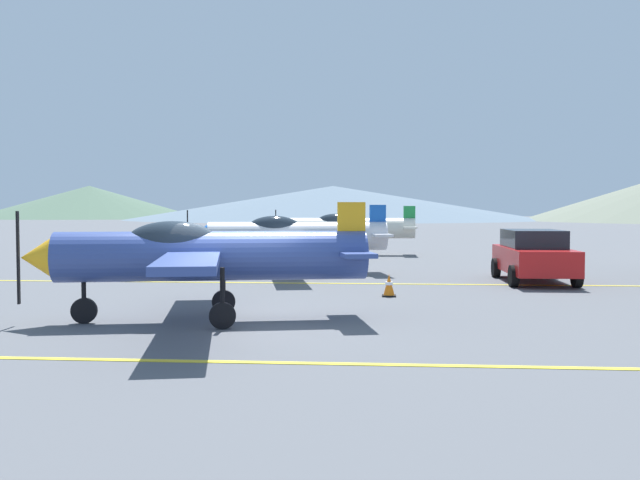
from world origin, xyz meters
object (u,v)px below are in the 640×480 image
Objects in this scene: airplane_mid at (290,235)px; traffic_cone_front at (389,285)px; airplane_near at (200,254)px; car_sedan at (534,255)px; airplane_far at (346,227)px.

airplane_mid is 13.65× the size of traffic_cone_front.
airplane_near is at bearing -132.26° from traffic_cone_front.
airplane_near is 11.78m from car_sedan.
airplane_mid is 10.44m from airplane_far.
airplane_mid is 1.00× the size of airplane_far.
airplane_mid is 1.87× the size of car_sedan.
traffic_cone_front is at bearing 47.74° from airplane_near.
airplane_far reaches higher than traffic_cone_front.
airplane_near is 1.00× the size of airplane_far.
car_sedan is (6.33, -12.33, -0.51)m from airplane_far.
airplane_mid reaches higher than traffic_cone_front.
car_sedan is 6.04m from traffic_cone_front.
airplane_mid is 6.88m from traffic_cone_front.
traffic_cone_front is (3.31, -5.94, -1.07)m from airplane_mid.
airplane_mid reaches higher than car_sedan.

